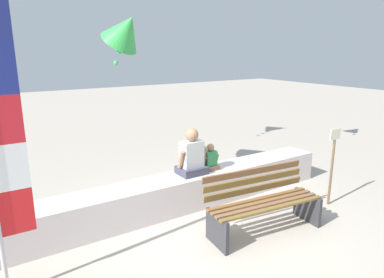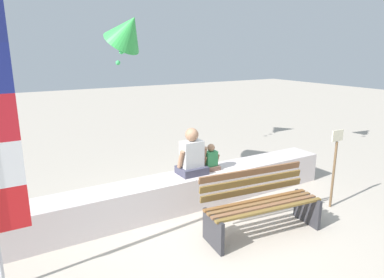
{
  "view_description": "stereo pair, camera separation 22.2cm",
  "coord_description": "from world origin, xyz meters",
  "px_view_note": "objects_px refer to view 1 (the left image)",
  "views": [
    {
      "loc": [
        -2.76,
        -3.58,
        2.56
      ],
      "look_at": [
        0.19,
        0.99,
        1.15
      ],
      "focal_mm": 32.43,
      "sensor_mm": 36.0,
      "label": 1
    },
    {
      "loc": [
        -2.57,
        -3.69,
        2.56
      ],
      "look_at": [
        0.19,
        0.99,
        1.15
      ],
      "focal_mm": 32.43,
      "sensor_mm": 36.0,
      "label": 2
    }
  ],
  "objects_px": {
    "park_bench": "(262,203)",
    "person_adult": "(192,156)",
    "kite_green": "(125,31)",
    "sign_post": "(333,161)",
    "person_child": "(210,160)"
  },
  "relations": [
    {
      "from": "park_bench",
      "to": "person_child",
      "type": "relative_size",
      "value": 3.85
    },
    {
      "from": "person_adult",
      "to": "person_child",
      "type": "distance_m",
      "value": 0.4
    },
    {
      "from": "person_child",
      "to": "sign_post",
      "type": "bearing_deg",
      "value": -38.7
    },
    {
      "from": "person_adult",
      "to": "sign_post",
      "type": "xyz_separation_m",
      "value": [
        1.96,
        -1.26,
        -0.08
      ]
    },
    {
      "from": "person_adult",
      "to": "kite_green",
      "type": "relative_size",
      "value": 0.72
    },
    {
      "from": "kite_green",
      "to": "sign_post",
      "type": "distance_m",
      "value": 4.14
    },
    {
      "from": "sign_post",
      "to": "person_child",
      "type": "bearing_deg",
      "value": 141.3
    },
    {
      "from": "person_child",
      "to": "person_adult",
      "type": "bearing_deg",
      "value": -179.94
    },
    {
      "from": "park_bench",
      "to": "kite_green",
      "type": "distance_m",
      "value": 3.67
    },
    {
      "from": "kite_green",
      "to": "person_child",
      "type": "bearing_deg",
      "value": -55.21
    },
    {
      "from": "person_child",
      "to": "sign_post",
      "type": "distance_m",
      "value": 2.02
    },
    {
      "from": "person_child",
      "to": "kite_green",
      "type": "xyz_separation_m",
      "value": [
        -0.9,
        1.3,
        2.15
      ]
    },
    {
      "from": "person_adult",
      "to": "person_child",
      "type": "height_order",
      "value": "person_adult"
    },
    {
      "from": "park_bench",
      "to": "person_adult",
      "type": "distance_m",
      "value": 1.4
    },
    {
      "from": "person_adult",
      "to": "kite_green",
      "type": "distance_m",
      "value": 2.46
    }
  ]
}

